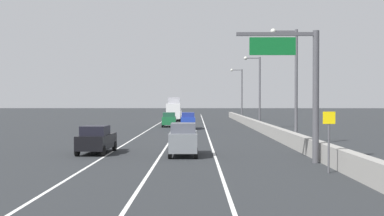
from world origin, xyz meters
The scene contains 16 objects.
ground_plane centered at (0.00, 64.00, 0.00)m, with size 320.00×320.00×0.00m, color #26282B.
lane_stripe_left centered at (-5.50, 55.00, 0.00)m, with size 0.16×130.00×0.00m, color silver.
lane_stripe_center centered at (-2.00, 55.00, 0.00)m, with size 0.16×130.00×0.00m, color silver.
lane_stripe_right centered at (1.50, 55.00, 0.00)m, with size 0.16×130.00×0.00m, color silver.
jersey_barrier_right centered at (7.67, 40.00, 0.55)m, with size 0.60×120.00×1.10m, color gray.
overhead_sign_gantry centered at (6.33, 23.24, 4.73)m, with size 4.68×0.36×7.50m.
speed_advisory_sign centered at (6.77, 19.48, 1.76)m, with size 0.60×0.11×3.00m.
lamp_post_right_second centered at (7.82, 33.51, 5.31)m, with size 2.14×0.44×9.15m.
lamp_post_right_third centered at (8.10, 57.09, 5.31)m, with size 2.14×0.44×9.15m.
lamp_post_right_fourth centered at (8.08, 80.67, 5.31)m, with size 2.14×0.44×9.15m.
car_white_0 centered at (-3.50, 92.86, 1.05)m, with size 1.85×4.78×2.11m.
car_green_1 centered at (-3.34, 60.73, 0.98)m, with size 1.96×4.05×1.96m.
car_gray_2 centered at (-0.51, 26.72, 1.05)m, with size 1.83×4.23×2.12m.
car_black_3 centered at (-6.38, 28.06, 0.94)m, with size 2.04×4.43×1.88m.
car_blue_4 centered at (-0.72, 56.08, 1.04)m, with size 1.90×4.81×2.08m.
box_truck centered at (-3.65, 80.59, 1.88)m, with size 2.64×8.56×4.13m.
Camera 1 is at (0.30, -3.95, 3.53)m, focal length 44.95 mm.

